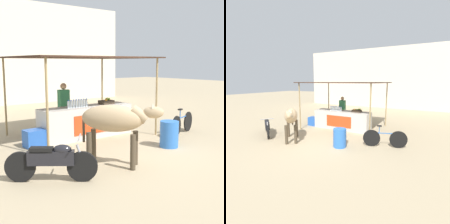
{
  "view_description": "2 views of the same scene",
  "coord_description": "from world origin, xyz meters",
  "views": [
    {
      "loc": [
        -5.26,
        -5.74,
        2.3
      ],
      "look_at": [
        0.37,
        1.4,
        0.85
      ],
      "focal_mm": 50.0,
      "sensor_mm": 36.0,
      "label": 1
    },
    {
      "loc": [
        4.11,
        -5.89,
        2.5
      ],
      "look_at": [
        0.48,
        0.85,
        1.16
      ],
      "focal_mm": 28.0,
      "sensor_mm": 36.0,
      "label": 2
    }
  ],
  "objects": [
    {
      "name": "stall_awning",
      "position": [
        0.0,
        2.5,
        2.37
      ],
      "size": [
        4.2,
        3.2,
        2.46
      ],
      "color": "#382319",
      "rests_on": "ground"
    },
    {
      "name": "stall_counter",
      "position": [
        0.0,
        2.2,
        0.48
      ],
      "size": [
        3.0,
        0.82,
        0.96
      ],
      "color": "beige",
      "rests_on": "ground"
    },
    {
      "name": "fruit_crate",
      "position": [
        0.81,
        2.25,
        1.03
      ],
      "size": [
        0.44,
        0.32,
        0.18
      ],
      "color": "#3F3326",
      "rests_on": "stall_counter"
    },
    {
      "name": "cooler_box",
      "position": [
        -1.75,
        2.1,
        0.24
      ],
      "size": [
        0.6,
        0.44,
        0.48
      ],
      "primitive_type": "cube",
      "color": "blue",
      "rests_on": "ground"
    },
    {
      "name": "water_barrel",
      "position": [
        1.11,
        -0.18,
        0.36
      ],
      "size": [
        0.51,
        0.51,
        0.72
      ],
      "primitive_type": "cylinder",
      "color": "blue",
      "rests_on": "ground"
    },
    {
      "name": "ground_plane",
      "position": [
        0.0,
        0.0,
        0.0
      ],
      "size": [
        60.0,
        60.0,
        0.0
      ],
      "primitive_type": "plane",
      "color": "tan"
    },
    {
      "name": "water_bottle_row",
      "position": [
        -0.35,
        2.15,
        1.07
      ],
      "size": [
        0.7,
        0.07,
        0.25
      ],
      "color": "silver",
      "rests_on": "stall_counter"
    },
    {
      "name": "motorcycle_parked",
      "position": [
        -2.58,
        -0.48,
        0.43
      ],
      "size": [
        1.48,
        1.15,
        0.9
      ],
      "color": "black",
      "rests_on": "ground"
    },
    {
      "name": "cow",
      "position": [
        -1.04,
        -0.5,
        1.03
      ],
      "size": [
        1.43,
        1.64,
        1.44
      ],
      "color": "tan",
      "rests_on": "ground"
    },
    {
      "name": "bicycle_leaning",
      "position": [
        2.64,
        0.61,
        0.35
      ],
      "size": [
        1.6,
        0.53,
        0.85
      ],
      "color": "black",
      "rests_on": "ground"
    },
    {
      "name": "vendor_behind_counter",
      "position": [
        -0.37,
        2.95,
        0.85
      ],
      "size": [
        0.34,
        0.22,
        1.65
      ],
      "color": "#383842",
      "rests_on": "ground"
    }
  ]
}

